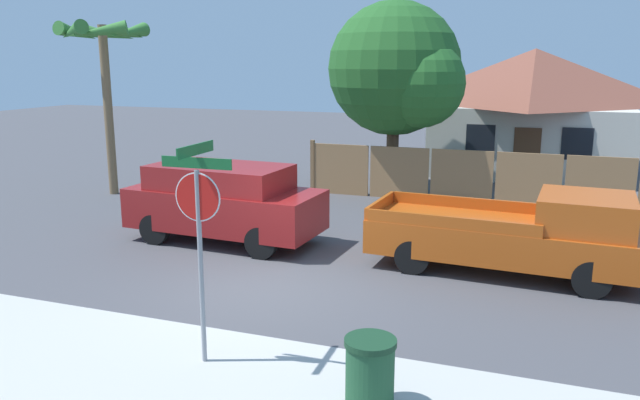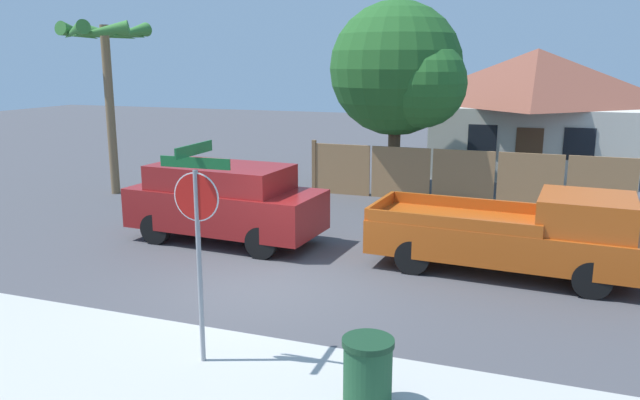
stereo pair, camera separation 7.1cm
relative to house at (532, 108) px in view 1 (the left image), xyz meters
The scene contains 10 objects.
ground_plane 16.54m from the house, 105.14° to the right, with size 80.00×80.00×0.00m, color #47474C.
sidewalk_strip 20.00m from the house, 102.43° to the right, with size 36.00×3.20×0.01m.
wooden_fence 7.34m from the house, 96.27° to the right, with size 11.70×0.12×1.73m.
house is the anchor object (origin of this frame).
oak_tree 7.49m from the house, 122.47° to the right, with size 4.48×4.27×6.15m.
palm_tree 15.98m from the house, 142.92° to the right, with size 2.69×2.89×5.45m.
red_suv 14.85m from the house, 116.27° to the right, with size 4.71×2.19×1.86m.
orange_pickup 13.37m from the house, 89.16° to the right, with size 5.53×2.31×1.72m.
stop_sign 19.23m from the house, 101.63° to the right, with size 1.06×0.95×3.16m.
trash_bin 19.33m from the house, 93.91° to the right, with size 0.65×0.65×0.91m.
Camera 1 is at (4.78, -10.30, 4.25)m, focal length 35.00 mm.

